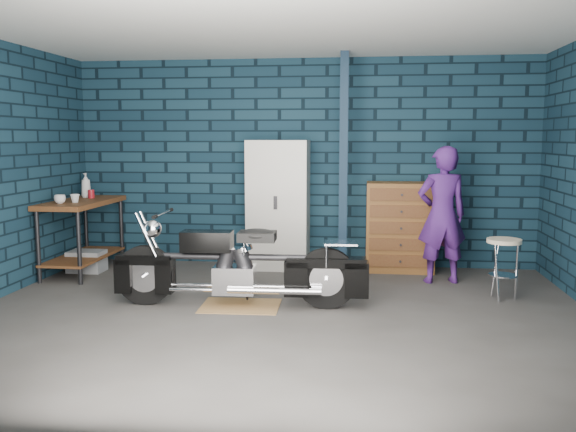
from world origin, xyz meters
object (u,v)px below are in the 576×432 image
(motorcycle, at_px, (240,260))
(shop_stool, at_px, (503,269))
(locker, at_px, (278,205))
(workbench, at_px, (83,236))
(person, at_px, (442,215))
(storage_bin, at_px, (87,261))
(tool_chest, at_px, (400,227))

(motorcycle, relative_size, shop_stool, 3.38)
(motorcycle, relative_size, locker, 1.31)
(shop_stool, bearing_deg, workbench, 172.01)
(person, bearing_deg, storage_bin, -12.02)
(workbench, xyz_separation_m, storage_bin, (0.02, 0.04, -0.32))
(workbench, height_order, person, person)
(motorcycle, distance_m, locker, 1.90)
(motorcycle, distance_m, tool_chest, 2.50)
(person, xyz_separation_m, tool_chest, (-0.44, 0.57, -0.23))
(motorcycle, height_order, shop_stool, motorcycle)
(storage_bin, xyz_separation_m, shop_stool, (4.91, -0.73, 0.19))
(storage_bin, xyz_separation_m, tool_chest, (3.92, 0.53, 0.43))
(person, relative_size, locker, 0.96)
(workbench, distance_m, tool_chest, 3.98)
(locker, bearing_deg, workbench, -166.69)
(shop_stool, bearing_deg, storage_bin, 171.57)
(storage_bin, distance_m, locker, 2.53)
(tool_chest, bearing_deg, shop_stool, -51.74)
(locker, relative_size, shop_stool, 2.57)
(storage_bin, height_order, locker, locker)
(motorcycle, distance_m, storage_bin, 2.63)
(workbench, distance_m, locker, 2.49)
(workbench, distance_m, motorcycle, 2.61)
(locker, xyz_separation_m, shop_stool, (2.54, -1.26, -0.50))
(shop_stool, bearing_deg, person, 128.52)
(storage_bin, bearing_deg, locker, 12.61)
(workbench, relative_size, locker, 0.85)
(locker, bearing_deg, shop_stool, -26.36)
(motorcycle, distance_m, person, 2.50)
(shop_stool, bearing_deg, tool_chest, 128.26)
(person, bearing_deg, tool_chest, -63.63)
(person, relative_size, tool_chest, 1.41)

